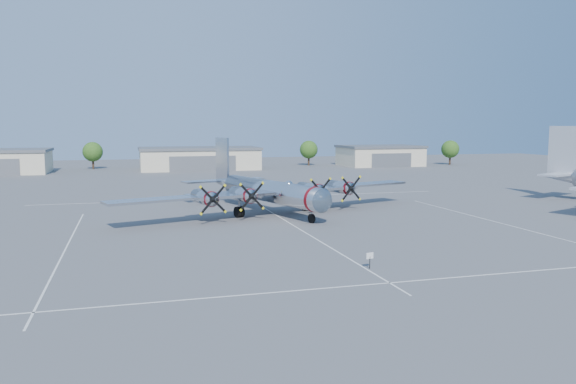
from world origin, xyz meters
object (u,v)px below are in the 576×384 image
object	(u,v)px
tree_east	(309,150)
tree_far_east	(450,149)
main_bomber_b29	(266,212)
info_placard	(370,257)
tree_west	(93,152)
hangar_center	(199,158)
hangar_east	(380,155)

from	to	relation	value
tree_east	tree_far_east	xyz separation A→B (m)	(38.00, -8.00, 0.00)
main_bomber_b29	info_placard	bearing A→B (deg)	-105.94
tree_west	tree_east	bearing A→B (deg)	-2.08
hangar_center	info_placard	world-z (taller)	hangar_center
tree_east	main_bomber_b29	xyz separation A→B (m)	(-30.53, -77.34, -4.22)
hangar_east	main_bomber_b29	bearing A→B (deg)	-124.24
hangar_east	tree_west	world-z (taller)	tree_west
hangar_center	tree_far_east	xyz separation A→B (m)	(68.00, -1.96, 1.51)
hangar_east	main_bomber_b29	size ratio (longest dim) A/B	0.51
hangar_east	tree_far_east	xyz separation A→B (m)	(20.00, -1.96, 1.51)
hangar_east	tree_east	world-z (taller)	tree_east
hangar_east	tree_far_east	size ratio (longest dim) A/B	3.10
hangar_east	tree_west	bearing A→B (deg)	173.72
hangar_east	main_bomber_b29	distance (m)	86.30
hangar_center	tree_east	world-z (taller)	tree_east
hangar_center	tree_east	xyz separation A→B (m)	(30.00, 6.04, 1.51)
tree_far_east	main_bomber_b29	bearing A→B (deg)	-134.66
hangar_center	main_bomber_b29	bearing A→B (deg)	-90.43
hangar_center	tree_east	size ratio (longest dim) A/B	4.31
hangar_center	hangar_east	bearing A→B (deg)	0.00
tree_west	main_bomber_b29	distance (m)	83.13
tree_west	tree_far_east	distance (m)	93.54
tree_east	main_bomber_b29	size ratio (longest dim) A/B	0.17
hangar_center	tree_west	xyz separation A→B (m)	(-25.00, 8.04, 1.51)
hangar_east	main_bomber_b29	xyz separation A→B (m)	(-48.53, -71.30, -2.71)
hangar_center	info_placard	xyz separation A→B (m)	(0.30, -100.08, -1.87)
info_placard	tree_far_east	bearing A→B (deg)	40.56
hangar_east	main_bomber_b29	world-z (taller)	hangar_east
main_bomber_b29	info_placard	distance (m)	28.80
tree_far_east	info_placard	world-z (taller)	tree_far_east
tree_east	tree_west	bearing A→B (deg)	177.92
hangar_center	tree_west	world-z (taller)	tree_west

